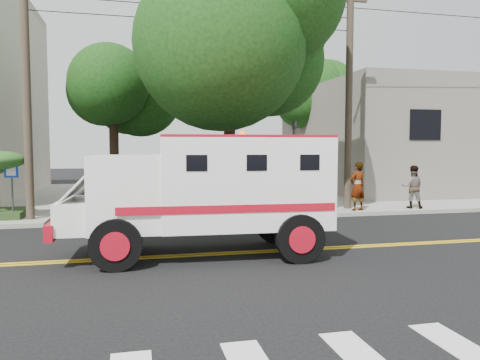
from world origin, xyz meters
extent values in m
plane|color=black|center=(0.00, 0.00, 0.00)|extent=(100.00, 100.00, 0.00)
cube|color=gray|center=(13.50, 13.50, 0.07)|extent=(17.00, 17.00, 0.15)
cube|color=slate|center=(15.00, 14.00, 3.15)|extent=(14.00, 12.00, 6.00)
cylinder|color=#382D23|center=(-5.60, 6.00, 4.50)|extent=(0.28, 0.28, 9.00)
cylinder|color=#382D23|center=(6.30, 6.20, 4.50)|extent=(0.28, 0.28, 9.00)
cylinder|color=black|center=(1.50, 6.50, 3.50)|extent=(0.44, 0.44, 7.00)
sphere|color=black|center=(1.50, 6.50, 7.00)|extent=(5.32, 5.32, 5.32)
sphere|color=black|center=(2.64, 5.74, 7.57)|extent=(4.56, 4.56, 4.56)
cylinder|color=black|center=(-3.00, 12.00, 2.80)|extent=(0.44, 0.44, 5.60)
sphere|color=black|center=(-3.00, 12.00, 5.60)|extent=(3.92, 3.92, 3.92)
sphere|color=black|center=(-2.16, 11.44, 6.02)|extent=(3.36, 3.36, 3.36)
cylinder|color=black|center=(8.50, 16.00, 2.97)|extent=(0.44, 0.44, 5.95)
sphere|color=black|center=(8.50, 16.00, 5.95)|extent=(4.20, 4.20, 4.20)
sphere|color=black|center=(9.40, 15.40, 6.40)|extent=(3.60, 3.60, 3.60)
cylinder|color=#3F3F42|center=(3.80, 5.60, 1.80)|extent=(0.12, 0.12, 3.60)
imported|color=#3F3F42|center=(3.80, 5.60, 3.15)|extent=(0.15, 0.18, 0.90)
cylinder|color=#3F3F42|center=(-6.20, 6.20, 1.00)|extent=(0.06, 0.06, 2.00)
cube|color=#0C33A5|center=(-6.20, 6.14, 1.80)|extent=(0.45, 0.03, 0.45)
cube|color=white|center=(0.47, -0.08, 1.77)|extent=(4.06, 2.52, 2.12)
cube|color=white|center=(-2.26, 0.06, 1.57)|extent=(1.73, 2.30, 1.72)
cube|color=black|center=(-3.05, 0.10, 2.02)|extent=(0.15, 1.72, 0.71)
cube|color=white|center=(-3.32, 0.11, 1.06)|extent=(1.01, 2.07, 0.71)
cube|color=#AF0D1D|center=(-3.83, 0.14, 0.81)|extent=(0.29, 2.18, 0.35)
cube|color=#AF0D1D|center=(0.47, -0.08, 2.86)|extent=(4.06, 2.52, 0.06)
cylinder|color=black|center=(-2.52, -1.06, 0.56)|extent=(1.13, 0.38, 1.11)
cylinder|color=black|center=(-2.41, 1.20, 0.56)|extent=(1.13, 0.38, 1.11)
cylinder|color=black|center=(1.52, -1.27, 0.56)|extent=(1.13, 0.38, 1.11)
cylinder|color=black|center=(1.64, 0.99, 0.56)|extent=(1.13, 0.38, 1.11)
imported|color=gray|center=(6.39, 5.50, 1.10)|extent=(0.79, 0.62, 1.89)
imported|color=gray|center=(8.90, 5.66, 1.02)|extent=(1.05, 0.98, 1.74)
camera|label=1|loc=(-2.14, -11.15, 2.61)|focal=35.00mm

